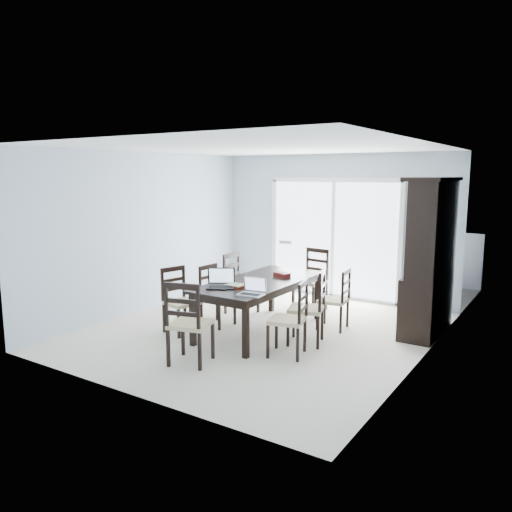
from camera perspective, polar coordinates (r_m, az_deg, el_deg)
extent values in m
plane|color=silver|center=(7.29, 0.51, -8.57)|extent=(5.00, 5.00, 0.00)
plane|color=white|center=(6.94, 0.54, 12.30)|extent=(5.00, 5.00, 0.00)
cube|color=#A8BAC8|center=(9.19, 8.90, 3.36)|extent=(4.50, 0.02, 2.60)
cube|color=#A8BAC8|center=(8.41, -12.55, 2.69)|extent=(0.02, 5.00, 2.60)
cube|color=#A8BAC8|center=(6.11, 18.64, -0.02)|extent=(0.02, 5.00, 2.60)
cube|color=gray|center=(10.33, 10.98, -3.65)|extent=(4.50, 2.00, 0.10)
cube|color=#99999E|center=(11.13, 13.01, 0.37)|extent=(4.50, 0.06, 1.10)
cube|color=black|center=(7.10, 0.52, -2.95)|extent=(1.00, 2.20, 0.04)
cube|color=black|center=(7.11, 0.52, -3.42)|extent=(0.88, 2.08, 0.10)
cube|color=black|center=(6.65, -7.24, -7.30)|extent=(0.07, 0.07, 0.69)
cube|color=black|center=(6.17, -1.19, -8.57)|extent=(0.07, 0.07, 0.69)
cube|color=black|center=(8.23, 1.77, -3.98)|extent=(0.07, 0.07, 0.69)
cube|color=black|center=(7.84, 7.05, -4.73)|extent=(0.07, 0.07, 0.69)
cube|color=black|center=(7.53, 18.90, -5.13)|extent=(0.45, 1.30, 0.85)
cube|color=black|center=(7.34, 19.57, 3.01)|extent=(0.38, 1.30, 1.30)
cube|color=black|center=(7.31, 19.63, 8.29)|extent=(0.50, 1.38, 0.05)
cube|color=black|center=(6.98, 17.21, 2.83)|extent=(0.02, 0.36, 1.18)
cube|color=black|center=(7.39, 18.10, 3.12)|extent=(0.02, 0.36, 1.18)
cube|color=black|center=(7.79, 18.90, 3.38)|extent=(0.02, 0.36, 1.18)
cube|color=silver|center=(9.21, 8.81, 1.80)|extent=(2.40, 0.02, 2.10)
cube|color=white|center=(9.11, 8.95, 8.60)|extent=(2.52, 0.05, 0.08)
cube|color=white|center=(9.19, 8.78, 1.79)|extent=(0.06, 0.05, 2.10)
cube|color=white|center=(9.38, 8.62, -4.43)|extent=(2.52, 0.05, 0.05)
cube|color=black|center=(7.49, -8.12, -6.52)|extent=(0.04, 0.04, 0.41)
cube|color=black|center=(7.29, -10.47, -7.02)|extent=(0.04, 0.04, 0.41)
cube|color=black|center=(7.20, -6.42, -7.13)|extent=(0.04, 0.04, 0.41)
cube|color=black|center=(7.00, -8.83, -7.67)|extent=(0.04, 0.04, 0.41)
cube|color=#D1BA8B|center=(7.18, -8.50, -5.31)|extent=(0.49, 0.49, 0.05)
cube|color=black|center=(7.77, -4.47, -5.92)|extent=(0.03, 0.03, 0.40)
cube|color=black|center=(7.52, -6.26, -6.47)|extent=(0.03, 0.03, 0.40)
cube|color=black|center=(7.55, -2.45, -6.36)|extent=(0.03, 0.03, 0.40)
cube|color=black|center=(7.29, -4.23, -6.95)|extent=(0.03, 0.03, 0.40)
cube|color=#D1BA8B|center=(7.47, -4.37, -4.77)|extent=(0.42, 0.42, 0.05)
cube|color=black|center=(8.41, -1.87, -4.61)|extent=(0.04, 0.04, 0.43)
cube|color=black|center=(8.12, -3.53, -5.13)|extent=(0.04, 0.04, 0.43)
cube|color=black|center=(8.18, 0.24, -4.99)|extent=(0.04, 0.04, 0.43)
cube|color=black|center=(7.89, -1.39, -5.54)|extent=(0.04, 0.04, 0.43)
cube|color=#D1BA8B|center=(8.09, -1.65, -3.41)|extent=(0.44, 0.44, 0.05)
cube|color=black|center=(6.11, 4.79, -10.10)|extent=(0.04, 0.04, 0.43)
cube|color=black|center=(6.45, 5.61, -9.03)|extent=(0.04, 0.04, 0.43)
cube|color=black|center=(6.20, 1.37, -9.76)|extent=(0.04, 0.04, 0.43)
cube|color=black|center=(6.54, 2.36, -8.73)|extent=(0.04, 0.04, 0.43)
cube|color=#D1BA8B|center=(6.25, 3.55, -7.33)|extent=(0.50, 0.50, 0.05)
cube|color=black|center=(6.55, 7.10, -8.68)|extent=(0.05, 0.05, 0.45)
cube|color=black|center=(6.92, 7.57, -7.69)|extent=(0.05, 0.05, 0.45)
cube|color=black|center=(6.61, 3.68, -8.45)|extent=(0.05, 0.05, 0.45)
cube|color=black|center=(6.98, 4.34, -7.49)|extent=(0.05, 0.05, 0.45)
cube|color=#D1BA8B|center=(6.69, 5.71, -6.04)|extent=(0.55, 0.55, 0.05)
cube|color=black|center=(7.23, 9.67, -7.21)|extent=(0.04, 0.04, 0.40)
cube|color=black|center=(7.55, 10.42, -6.51)|extent=(0.04, 0.04, 0.40)
cube|color=black|center=(7.33, 7.01, -6.92)|extent=(0.04, 0.04, 0.40)
cube|color=black|center=(7.65, 7.87, -6.24)|extent=(0.04, 0.04, 0.40)
cube|color=#D1BA8B|center=(7.38, 8.79, -5.06)|extent=(0.43, 0.43, 0.05)
cube|color=black|center=(6.03, -10.00, -10.34)|extent=(0.05, 0.05, 0.45)
cube|color=black|center=(5.86, -6.45, -10.82)|extent=(0.05, 0.05, 0.45)
cube|color=black|center=(6.37, -8.34, -9.21)|extent=(0.05, 0.05, 0.45)
cube|color=black|center=(6.21, -4.96, -9.63)|extent=(0.05, 0.05, 0.45)
cube|color=#D1BA8B|center=(6.03, -7.49, -7.72)|extent=(0.55, 0.55, 0.05)
cube|color=black|center=(8.45, 8.04, -4.55)|extent=(0.04, 0.04, 0.45)
cube|color=black|center=(8.66, 5.80, -4.17)|extent=(0.04, 0.04, 0.45)
cube|color=black|center=(8.13, 6.56, -5.08)|extent=(0.04, 0.04, 0.45)
cube|color=black|center=(8.34, 4.27, -4.67)|extent=(0.04, 0.04, 0.45)
cube|color=#D1BA8B|center=(8.34, 6.20, -2.94)|extent=(0.49, 0.49, 0.05)
cube|color=black|center=(6.64, -4.07, -3.57)|extent=(0.45, 0.41, 0.02)
cube|color=silver|center=(6.61, -4.08, -2.50)|extent=(0.30, 0.21, 0.20)
cube|color=silver|center=(6.23, -0.60, -4.44)|extent=(0.34, 0.26, 0.02)
cube|color=silver|center=(6.20, -0.60, -3.47)|extent=(0.28, 0.07, 0.17)
cube|color=maroon|center=(6.68, -2.41, -3.45)|extent=(0.25, 0.20, 0.03)
cube|color=gold|center=(6.67, -2.34, -3.29)|extent=(0.24, 0.19, 0.01)
cube|color=black|center=(6.51, -3.89, -3.87)|extent=(0.12, 0.06, 0.01)
cube|color=#4E0F15|center=(7.34, 2.99, -2.15)|extent=(0.27, 0.18, 0.06)
cube|color=maroon|center=(10.21, 9.35, -0.85)|extent=(1.98, 1.79, 0.91)
cube|color=gray|center=(10.14, 9.42, 1.85)|extent=(2.03, 1.85, 0.06)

